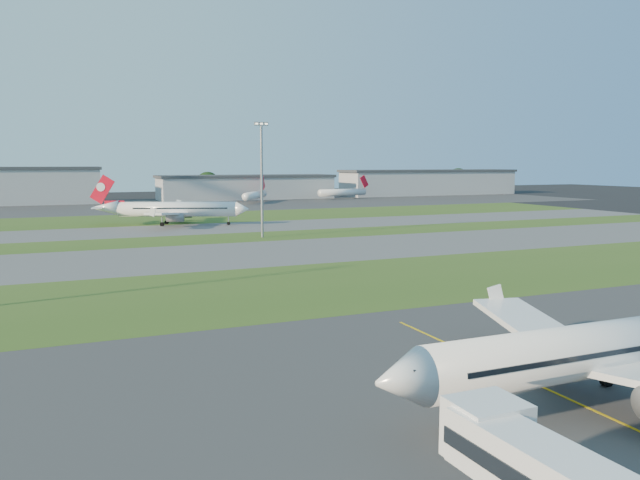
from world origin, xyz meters
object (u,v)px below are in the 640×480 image
mini_jet_near (255,195)px  mini_jet_far (343,192)px  light_mast_centre (262,172)px  airliner_parked (607,349)px  airliner_taxiing (176,210)px

mini_jet_near → mini_jet_far: size_ratio=0.87×
mini_jet_far → light_mast_centre: 151.36m
mini_jet_far → light_mast_centre: bearing=-134.5°
light_mast_centre → airliner_parked: bearing=-94.6°
mini_jet_near → airliner_parked: bearing=-157.1°
airliner_parked → mini_jet_near: (43.67, 221.88, -0.70)m
mini_jet_near → light_mast_centre: size_ratio=0.96×
airliner_taxiing → mini_jet_far: (93.23, 91.98, -1.00)m
mini_jet_near → light_mast_centre: (-35.31, -118.79, 11.53)m
mini_jet_near → mini_jet_far: (45.18, 8.88, 0.00)m
mini_jet_near → mini_jet_far: same height
mini_jet_near → light_mast_centre: bearing=-162.6°
airliner_parked → airliner_taxiing: airliner_taxiing is taller
airliner_parked → light_mast_centre: size_ratio=1.41×
airliner_parked → mini_jet_far: airliner_parked is taller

